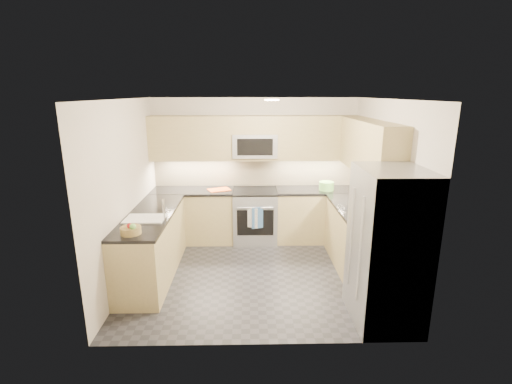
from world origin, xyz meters
name	(u,v)px	position (x,y,z in m)	size (l,w,h in m)	color
floor	(256,273)	(0.00, 0.00, 0.00)	(3.60, 3.20, 0.00)	#242429
ceiling	(257,99)	(0.00, 0.00, 2.50)	(3.60, 3.20, 0.02)	beige
wall_back	(255,169)	(0.00, 1.60, 1.25)	(3.60, 0.02, 2.50)	beige
wall_front	(260,234)	(0.00, -1.60, 1.25)	(3.60, 0.02, 2.50)	beige
wall_left	(126,192)	(-1.80, 0.00, 1.25)	(0.02, 3.20, 2.50)	beige
wall_right	(385,191)	(1.80, 0.00, 1.25)	(0.02, 3.20, 2.50)	beige
base_cab_back_left	(194,216)	(-1.09, 1.30, 0.45)	(1.42, 0.60, 0.90)	tan
base_cab_back_right	(316,216)	(1.09, 1.30, 0.45)	(1.42, 0.60, 0.90)	tan
base_cab_right	(357,240)	(1.50, 0.15, 0.45)	(0.60, 1.70, 0.90)	tan
base_cab_peninsula	(152,246)	(-1.50, 0.00, 0.45)	(0.60, 2.00, 0.90)	tan
countertop_back_left	(193,191)	(-1.09, 1.30, 0.92)	(1.42, 0.63, 0.04)	black
countertop_back_right	(317,190)	(1.09, 1.30, 0.92)	(1.42, 0.63, 0.04)	black
countertop_right	(359,210)	(1.50, 0.15, 0.92)	(0.63, 1.70, 0.04)	black
countertop_peninsula	(150,215)	(-1.50, 0.00, 0.92)	(0.63, 2.00, 0.04)	black
upper_cab_back	(255,138)	(0.00, 1.43, 1.83)	(3.60, 0.35, 0.75)	tan
upper_cab_right	(370,147)	(1.62, 0.28, 1.83)	(0.35, 1.95, 0.75)	tan
backsplash_back	(255,172)	(0.00, 1.60, 1.20)	(3.60, 0.01, 0.51)	#C9B991
backsplash_right	(374,187)	(1.80, 0.45, 1.20)	(0.01, 2.30, 0.51)	#C9B991
gas_range	(255,216)	(0.00, 1.28, 0.46)	(0.76, 0.65, 0.91)	#96999D
range_cooktop	(255,191)	(0.00, 1.28, 0.92)	(0.76, 0.65, 0.03)	black
oven_door_glass	(255,223)	(0.00, 0.95, 0.45)	(0.62, 0.02, 0.45)	black
oven_handle	(255,208)	(0.00, 0.93, 0.72)	(0.02, 0.02, 0.60)	#B2B5BA
microwave	(255,145)	(0.00, 1.40, 1.70)	(0.76, 0.40, 0.40)	#999CA1
microwave_door	(255,147)	(0.00, 1.20, 1.70)	(0.60, 0.01, 0.28)	black
refrigerator	(388,248)	(1.45, -1.15, 0.90)	(0.70, 0.90, 1.80)	#93959A
fridge_handle_left	(360,250)	(1.08, -1.33, 0.95)	(0.02, 0.02, 1.20)	#B2B5BA
fridge_handle_right	(351,238)	(1.08, -0.97, 0.95)	(0.02, 0.02, 1.20)	#B2B5BA
sink_basin	(145,224)	(-1.50, -0.25, 0.88)	(0.52, 0.38, 0.16)	white
faucet	(164,209)	(-1.24, -0.25, 1.08)	(0.03, 0.03, 0.28)	silver
utensil_bowl	(326,186)	(1.24, 1.23, 1.01)	(0.26, 0.26, 0.15)	#6BB84F
cutting_board	(219,190)	(-0.62, 1.28, 0.95)	(0.37, 0.26, 0.01)	#F05516
fruit_basket	(131,230)	(-1.53, -0.77, 0.98)	(0.24, 0.24, 0.09)	#9B8348
fruit_apple	(129,226)	(-1.53, -0.81, 1.05)	(0.06, 0.06, 0.06)	#B21419
fruit_pear	(133,227)	(-1.48, -0.84, 1.05)	(0.07, 0.07, 0.07)	#6FBE51
dish_towel_check	(252,218)	(-0.05, 0.91, 0.55)	(0.18, 0.02, 0.34)	silver
dish_towel_blue	(257,218)	(0.04, 0.91, 0.55)	(0.20, 0.02, 0.37)	#325A8A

